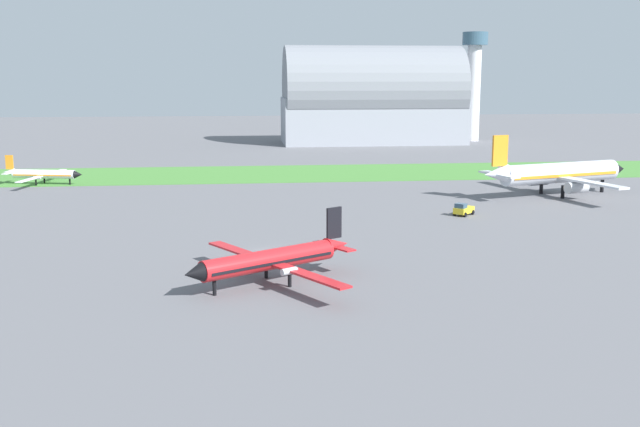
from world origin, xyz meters
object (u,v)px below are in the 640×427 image
object	(u,v)px
airplane_foreground_turboprop	(272,259)
airplane_taxiing_turboprop	(42,174)
pushback_tug_near_gate	(463,209)
control_tower	(474,77)
airplane_parked_jet_far	(557,173)

from	to	relation	value
airplane_foreground_turboprop	airplane_taxiing_turboprop	bearing A→B (deg)	-92.89
airplane_taxiing_turboprop	pushback_tug_near_gate	size ratio (longest dim) A/B	4.87
airplane_taxiing_turboprop	control_tower	world-z (taller)	control_tower
pushback_tug_near_gate	airplane_taxiing_turboprop	bearing A→B (deg)	-75.12
airplane_foreground_turboprop	airplane_parked_jet_far	world-z (taller)	airplane_parked_jet_far
airplane_taxiing_turboprop	control_tower	xyz separation A→B (m)	(112.60, 84.80, 18.18)
pushback_tug_near_gate	airplane_parked_jet_far	bearing A→B (deg)	170.79
airplane_foreground_turboprop	airplane_parked_jet_far	distance (m)	72.83
airplane_taxiing_turboprop	control_tower	distance (m)	142.13
airplane_foreground_turboprop	airplane_taxiing_turboprop	size ratio (longest dim) A/B	1.11
airplane_parked_jet_far	airplane_taxiing_turboprop	bearing A→B (deg)	149.08
pushback_tug_near_gate	airplane_foreground_turboprop	bearing A→B (deg)	2.43
airplane_taxiing_turboprop	airplane_parked_jet_far	bearing A→B (deg)	-1.92
airplane_taxiing_turboprop	pushback_tug_near_gate	world-z (taller)	airplane_taxiing_turboprop
pushback_tug_near_gate	control_tower	distance (m)	132.88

